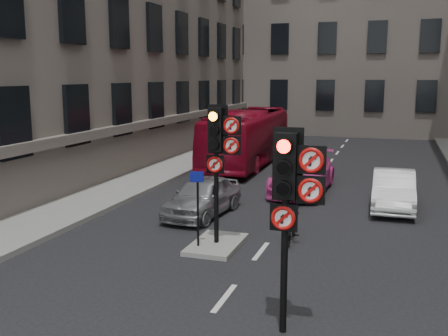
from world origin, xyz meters
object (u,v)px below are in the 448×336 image
Objects in this scene: signal_near at (291,188)px; car_pink at (303,173)px; car_silver at (203,196)px; signal_far at (219,144)px; motorcyclist at (292,184)px; info_sign at (197,198)px; motorcycle at (292,224)px; car_white at (393,190)px; bus_red at (248,137)px.

car_pink is (-1.66, 11.29, -1.87)m from signal_near.
signal_near is 0.98× the size of car_silver.
signal_far reaches higher than motorcyclist.
car_pink is at bearing -108.32° from motorcyclist.
car_silver is (-1.51, 2.82, -2.08)m from signal_far.
motorcyclist is 5.15m from info_sign.
car_pink is at bearing 94.11° from motorcycle.
car_silver is 6.43m from car_white.
signal_near is 0.93× the size of car_white.
info_sign is (1.08, -3.26, 0.75)m from car_silver.
car_silver is at bearing 147.70° from motorcycle.
car_white is 7.72m from info_sign.
info_sign is (-0.44, -0.43, -1.33)m from signal_far.
signal_near is at bearing -53.70° from car_silver.
info_sign is (-4.70, -6.08, 0.74)m from car_white.
motorcycle is (-2.56, -4.64, -0.15)m from car_white.
motorcycle is at bearing -119.76° from car_white.
motorcyclist is (2.56, 1.64, 0.23)m from car_silver.
signal_far is 2.10× the size of motorcyclist.
car_pink reaches higher than motorcycle.
bus_red reaches higher than motorcycle.
signal_far reaches higher than signal_near.
motorcyclist is at bearing -66.25° from bus_red.
signal_near is 1.00× the size of signal_far.
signal_near is 2.10× the size of motorcyclist.
bus_red is at bearing 102.56° from car_silver.
car_white is (4.26, 5.64, -2.07)m from signal_far.
signal_far is 0.73× the size of car_pink.
car_silver is at bearing 12.12° from motorcyclist.
info_sign is at bearing -81.12° from bus_red.
bus_red reaches higher than motorcyclist.
car_silver is 0.95× the size of car_white.
car_pink is (2.45, 4.47, 0.09)m from car_silver.
car_silver is 2.14× the size of motorcyclist.
motorcyclist is (1.05, 4.47, -1.85)m from signal_far.
signal_far is 0.93× the size of car_white.
info_sign is (-2.14, -1.44, 0.89)m from motorcycle.
car_white is at bearing 80.23° from signal_near.
car_silver is 3.69m from motorcycle.
motorcyclist reaches higher than car_pink.
signal_near reaches higher than motorcyclist.
signal_near is 2.21× the size of motorcycle.
car_pink is (-3.32, 1.64, 0.08)m from car_white.
motorcycle is at bearing 18.82° from info_sign.
car_pink is at bearing 98.39° from signal_near.
car_pink is at bearing 82.69° from signal_far.
motorcycle is (1.70, 1.01, -2.22)m from signal_far.
bus_red is (-5.38, 16.67, -1.22)m from signal_near.
bus_red is at bearing 134.20° from car_white.
car_pink is 2.52× the size of info_sign.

